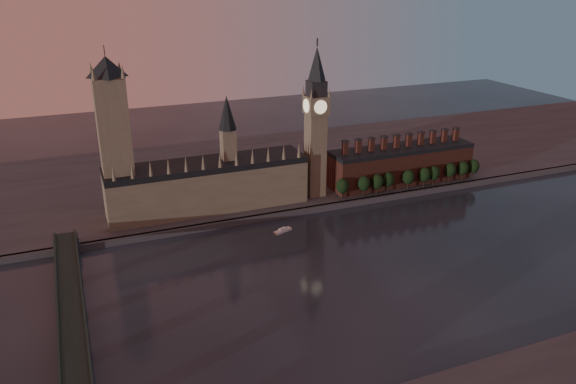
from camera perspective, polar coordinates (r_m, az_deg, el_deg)
name	(u,v)px	position (r m, az deg, el deg)	size (l,w,h in m)	color
ground	(383,275)	(306.01, 9.63, -8.29)	(900.00, 900.00, 0.00)	black
north_bank	(268,169)	(452.06, -2.04, 2.30)	(900.00, 182.00, 4.00)	#48474C
palace_of_westminster	(208,183)	(371.03, -8.08, 0.95)	(130.00, 30.30, 74.00)	#796A56
victoria_tower	(114,136)	(351.57, -17.24, 5.46)	(24.00, 24.00, 108.00)	#796A56
big_ben	(316,121)	(379.57, 2.84, 7.19)	(15.00, 15.00, 107.00)	#796A56
chimney_block	(401,164)	(423.68, 11.39, 2.81)	(110.00, 25.00, 37.00)	brown
embankment_tree_0	(342,186)	(386.29, 5.55, 0.62)	(8.60, 8.60, 14.88)	black
embankment_tree_1	(364,183)	(392.58, 7.73, 0.87)	(8.60, 8.60, 14.88)	black
embankment_tree_2	(377,182)	(397.46, 9.06, 1.05)	(8.60, 8.60, 14.88)	black
embankment_tree_3	(388,179)	(402.92, 10.14, 1.27)	(8.60, 8.60, 14.88)	black
embankment_tree_4	(408,177)	(410.25, 12.13, 1.49)	(8.60, 8.60, 14.88)	black
embankment_tree_5	(425,175)	(417.90, 13.70, 1.72)	(8.60, 8.60, 14.88)	black
embankment_tree_6	(434,173)	(422.87, 14.59, 1.87)	(8.60, 8.60, 14.88)	black
embankment_tree_7	(450,170)	(432.78, 16.15, 2.16)	(8.60, 8.60, 14.88)	black
embankment_tree_8	(463,168)	(439.54, 17.34, 2.33)	(8.60, 8.60, 14.88)	black
embankment_tree_9	(474,166)	(446.12, 18.33, 2.49)	(8.60, 8.60, 14.88)	black
westminster_bridge	(73,331)	(263.28, -21.03, -13.04)	(14.00, 200.00, 11.55)	#1D2D28
river_boat	(283,230)	(348.38, -0.53, -3.92)	(12.71, 7.39, 2.45)	silver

